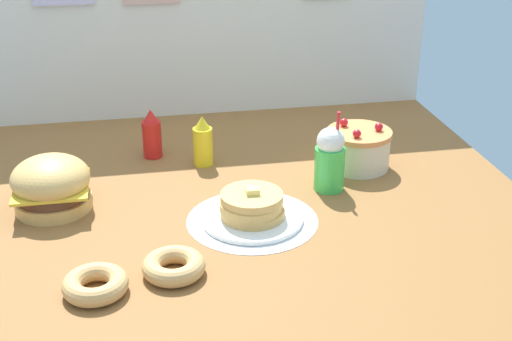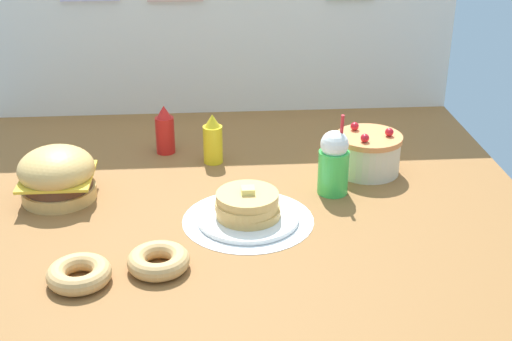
# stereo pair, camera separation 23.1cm
# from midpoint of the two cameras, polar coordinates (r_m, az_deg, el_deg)

# --- Properties ---
(ground_plane) EXTENTS (2.03, 1.93, 0.02)m
(ground_plane) POSITION_cam_midpoint_polar(r_m,az_deg,el_deg) (2.31, -4.67, -3.74)
(ground_plane) COLOR brown
(back_wall) EXTENTS (2.03, 0.04, 0.86)m
(back_wall) POSITION_cam_midpoint_polar(r_m,az_deg,el_deg) (3.06, -7.05, 12.34)
(back_wall) COLOR silver
(back_wall) RESTS_ON ground_plane
(doily_mat) EXTENTS (0.42, 0.42, 0.00)m
(doily_mat) POSITION_cam_midpoint_polar(r_m,az_deg,el_deg) (2.26, -3.24, -4.11)
(doily_mat) COLOR white
(doily_mat) RESTS_ON ground_plane
(burger) EXTENTS (0.25, 0.25, 0.18)m
(burger) POSITION_cam_midpoint_polar(r_m,az_deg,el_deg) (2.42, -18.87, -1.16)
(burger) COLOR #DBA859
(burger) RESTS_ON ground_plane
(pancake_stack) EXTENTS (0.33, 0.33, 0.11)m
(pancake_stack) POSITION_cam_midpoint_polar(r_m,az_deg,el_deg) (2.24, -3.29, -3.20)
(pancake_stack) COLOR white
(pancake_stack) RESTS_ON doily_mat
(layer_cake) EXTENTS (0.24, 0.24, 0.17)m
(layer_cake) POSITION_cam_midpoint_polar(r_m,az_deg,el_deg) (2.61, 5.78, 1.73)
(layer_cake) COLOR beige
(layer_cake) RESTS_ON ground_plane
(ketchup_bottle) EXTENTS (0.07, 0.07, 0.19)m
(ketchup_bottle) POSITION_cam_midpoint_polar(r_m,az_deg,el_deg) (2.72, -10.83, 2.78)
(ketchup_bottle) COLOR red
(ketchup_bottle) RESTS_ON ground_plane
(mustard_bottle) EXTENTS (0.07, 0.07, 0.19)m
(mustard_bottle) POSITION_cam_midpoint_polar(r_m,az_deg,el_deg) (2.63, -6.84, 2.22)
(mustard_bottle) COLOR yellow
(mustard_bottle) RESTS_ON ground_plane
(cream_soda_cup) EXTENTS (0.11, 0.11, 0.29)m
(cream_soda_cup) POSITION_cam_midpoint_polar(r_m,az_deg,el_deg) (2.41, 3.27, 0.86)
(cream_soda_cup) COLOR green
(cream_soda_cup) RESTS_ON ground_plane
(donut_pink_glaze) EXTENTS (0.18, 0.18, 0.05)m
(donut_pink_glaze) POSITION_cam_midpoint_polar(r_m,az_deg,el_deg) (1.98, -16.19, -8.89)
(donut_pink_glaze) COLOR tan
(donut_pink_glaze) RESTS_ON ground_plane
(donut_chocolate) EXTENTS (0.18, 0.18, 0.05)m
(donut_chocolate) POSITION_cam_midpoint_polar(r_m,az_deg,el_deg) (2.01, -9.99, -7.67)
(donut_chocolate) COLOR tan
(donut_chocolate) RESTS_ON ground_plane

